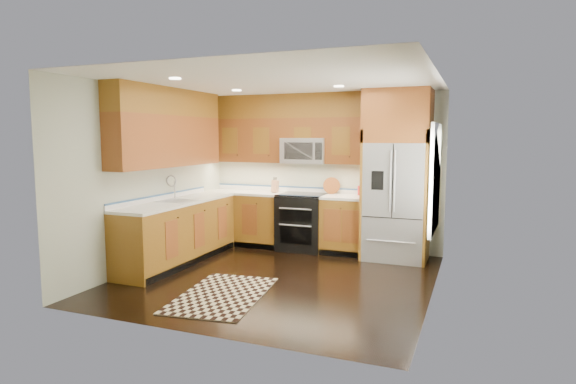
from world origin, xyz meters
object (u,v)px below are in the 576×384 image
at_px(knife_block, 275,186).
at_px(range, 302,222).
at_px(refrigerator, 397,175).
at_px(rug, 223,295).
at_px(utensil_crock, 361,188).

bearing_deg(knife_block, range, -7.90).
relative_size(refrigerator, rug, 1.65).
bearing_deg(rug, refrigerator, 49.89).
distance_m(range, refrigerator, 1.76).
bearing_deg(utensil_crock, knife_block, -173.26).
xyz_separation_m(knife_block, utensil_crock, (1.46, 0.17, 0.00)).
bearing_deg(range, refrigerator, -1.40).
xyz_separation_m(range, rug, (-0.09, -2.56, -0.46)).
distance_m(rug, knife_block, 2.87).
xyz_separation_m(range, utensil_crock, (0.93, 0.25, 0.58)).
relative_size(range, refrigerator, 0.36).
distance_m(range, utensil_crock, 1.13).
height_order(refrigerator, knife_block, refrigerator).
relative_size(range, utensil_crock, 2.96).
height_order(refrigerator, utensil_crock, refrigerator).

